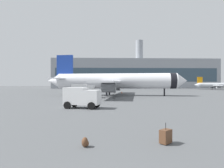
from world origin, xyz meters
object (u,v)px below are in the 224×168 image
(rolling_suitcase, at_px, (166,136))
(traveller_backpack, at_px, (85,142))
(airplane_at_gate, at_px, (115,81))
(safety_cone_near, at_px, (75,93))
(service_truck, at_px, (83,90))
(cargo_van, at_px, (82,97))
(safety_cone_far, at_px, (73,100))
(airplane_taxiing, at_px, (216,85))
(safety_cone_mid, at_px, (122,92))

(rolling_suitcase, distance_m, traveller_backpack, 4.16)
(rolling_suitcase, relative_size, traveller_backpack, 2.29)
(traveller_backpack, bearing_deg, airplane_at_gate, 84.63)
(airplane_at_gate, distance_m, safety_cone_near, 12.95)
(rolling_suitcase, bearing_deg, traveller_backpack, -175.35)
(service_truck, xyz_separation_m, rolling_suitcase, (7.74, -31.30, -1.22))
(service_truck, distance_m, safety_cone_near, 14.03)
(airplane_at_gate, xyz_separation_m, safety_cone_near, (-11.00, 5.97, -3.35))
(service_truck, bearing_deg, safety_cone_near, 105.42)
(cargo_van, bearing_deg, rolling_suitcase, -67.27)
(airplane_at_gate, distance_m, rolling_suitcase, 38.94)
(airplane_at_gate, xyz_separation_m, service_truck, (-7.28, -7.51, -2.05))
(rolling_suitcase, bearing_deg, service_truck, 103.89)
(service_truck, distance_m, safety_cone_far, 8.68)
(airplane_taxiing, distance_m, safety_cone_near, 72.20)
(safety_cone_mid, xyz_separation_m, rolling_suitcase, (-2.24, -49.35, 0.08))
(cargo_van, xyz_separation_m, safety_cone_far, (-2.45, 8.40, -1.08))
(safety_cone_far, bearing_deg, rolling_suitcase, -69.61)
(airplane_taxiing, xyz_separation_m, service_truck, (-58.70, -49.73, -0.51))
(service_truck, relative_size, safety_cone_mid, 7.78)
(safety_cone_near, bearing_deg, rolling_suitcase, -75.65)
(safety_cone_near, distance_m, safety_cone_mid, 14.44)
(cargo_van, distance_m, safety_cone_near, 30.95)
(airplane_at_gate, height_order, rolling_suitcase, airplane_at_gate)
(rolling_suitcase, bearing_deg, cargo_van, 112.73)
(safety_cone_near, xyz_separation_m, safety_cone_mid, (13.70, 4.58, 0.00))
(airplane_at_gate, relative_size, safety_cone_far, 47.98)
(safety_cone_mid, height_order, rolling_suitcase, rolling_suitcase)
(airplane_taxiing, xyz_separation_m, traveller_backpack, (-55.10, -81.36, -1.89))
(airplane_taxiing, distance_m, cargo_van, 87.71)
(safety_cone_far, bearing_deg, service_truck, 85.29)
(safety_cone_far, distance_m, rolling_suitcase, 24.25)
(safety_cone_mid, bearing_deg, safety_cone_near, -161.51)
(safety_cone_mid, relative_size, safety_cone_far, 0.84)
(airplane_at_gate, distance_m, cargo_van, 25.19)
(service_truck, relative_size, rolling_suitcase, 4.42)
(cargo_van, xyz_separation_m, safety_cone_mid, (8.24, 35.02, -1.14))
(safety_cone_mid, bearing_deg, airplane_at_gate, -104.36)
(safety_cone_near, bearing_deg, service_truck, -74.58)
(airplane_at_gate, distance_m, service_truck, 10.66)
(safety_cone_far, xyz_separation_m, rolling_suitcase, (8.45, -22.73, 0.02))
(service_truck, bearing_deg, airplane_at_gate, 45.86)
(airplane_taxiing, relative_size, cargo_van, 4.34)
(airplane_at_gate, bearing_deg, airplane_taxiing, 39.39)
(safety_cone_near, bearing_deg, airplane_at_gate, -28.48)
(airplane_at_gate, height_order, traveller_backpack, airplane_at_gate)
(rolling_suitcase, bearing_deg, safety_cone_near, 104.35)
(cargo_van, xyz_separation_m, safety_cone_near, (-5.46, 30.44, -1.15))
(airplane_taxiing, height_order, safety_cone_mid, airplane_taxiing)
(airplane_at_gate, bearing_deg, safety_cone_near, 151.52)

